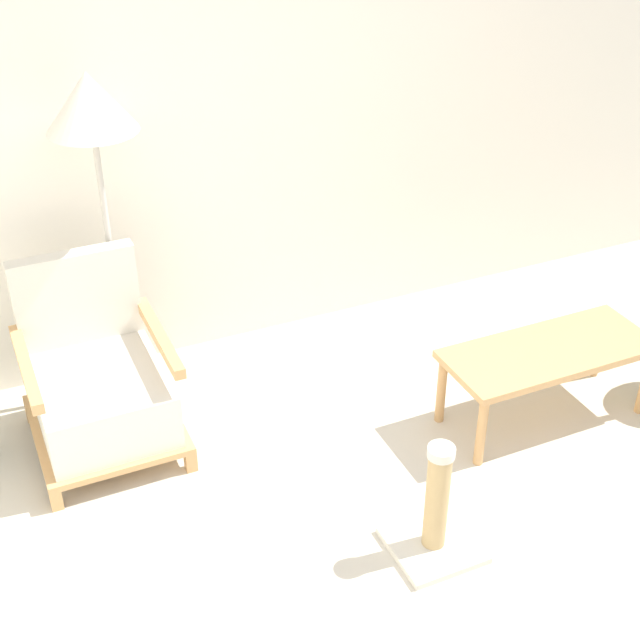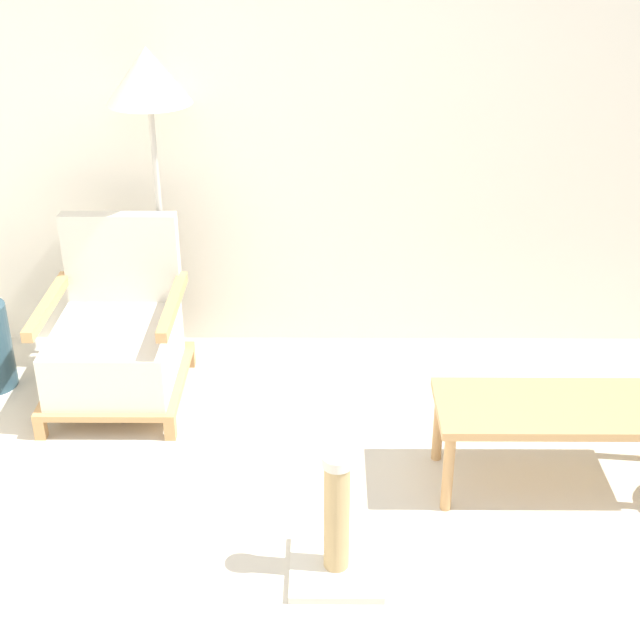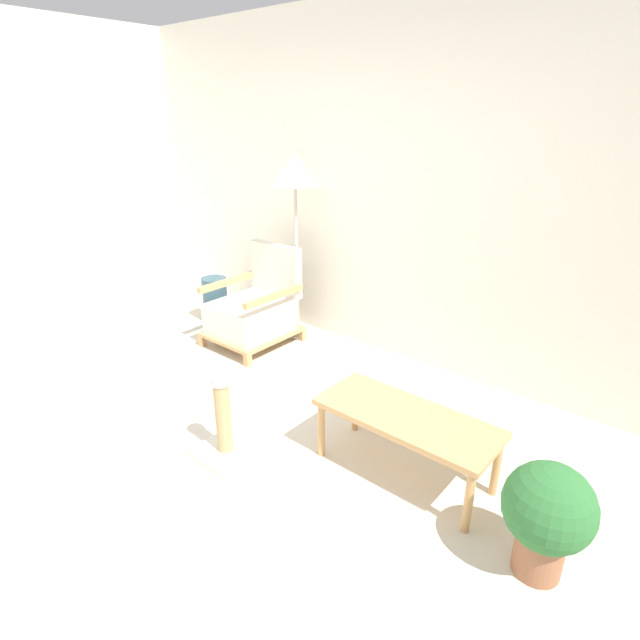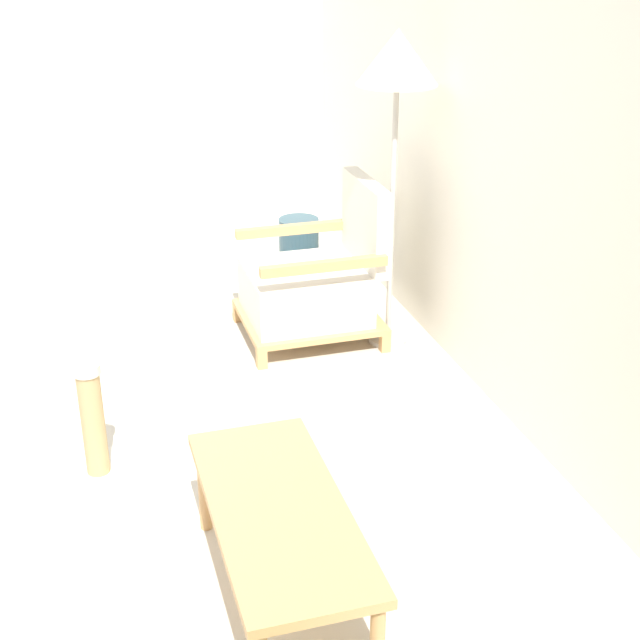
{
  "view_description": "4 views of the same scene",
  "coord_description": "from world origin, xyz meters",
  "px_view_note": "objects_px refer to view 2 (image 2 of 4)",
  "views": [
    {
      "loc": [
        -1.31,
        -1.69,
        2.65
      ],
      "look_at": [
        0.08,
        1.4,
        0.55
      ],
      "focal_mm": 50.0,
      "sensor_mm": 36.0,
      "label": 1
    },
    {
      "loc": [
        0.1,
        -2.05,
        2.32
      ],
      "look_at": [
        0.08,
        1.4,
        0.55
      ],
      "focal_mm": 50.0,
      "sensor_mm": 36.0,
      "label": 2
    },
    {
      "loc": [
        2.17,
        -1.08,
        1.89
      ],
      "look_at": [
        0.08,
        1.4,
        0.55
      ],
      "focal_mm": 28.0,
      "sensor_mm": 36.0,
      "label": 3
    },
    {
      "loc": [
        3.3,
        0.45,
        2.1
      ],
      "look_at": [
        0.08,
        1.4,
        0.55
      ],
      "focal_mm": 50.0,
      "sensor_mm": 36.0,
      "label": 4
    }
  ],
  "objects_px": {
    "floor_lamp": "(149,88)",
    "scratching_post": "(336,537)",
    "armchair": "(116,341)",
    "coffee_table": "(559,415)"
  },
  "relations": [
    {
      "from": "armchair",
      "to": "scratching_post",
      "type": "relative_size",
      "value": 1.63
    },
    {
      "from": "coffee_table",
      "to": "scratching_post",
      "type": "xyz_separation_m",
      "value": [
        -0.9,
        -0.53,
        -0.18
      ]
    },
    {
      "from": "floor_lamp",
      "to": "scratching_post",
      "type": "distance_m",
      "value": 2.18
    },
    {
      "from": "coffee_table",
      "to": "scratching_post",
      "type": "relative_size",
      "value": 1.94
    },
    {
      "from": "armchair",
      "to": "scratching_post",
      "type": "height_order",
      "value": "armchair"
    },
    {
      "from": "armchair",
      "to": "scratching_post",
      "type": "distance_m",
      "value": 1.6
    },
    {
      "from": "armchair",
      "to": "scratching_post",
      "type": "xyz_separation_m",
      "value": [
        1.03,
        -1.21,
        -0.14
      ]
    },
    {
      "from": "floor_lamp",
      "to": "armchair",
      "type": "bearing_deg",
      "value": -118.54
    },
    {
      "from": "floor_lamp",
      "to": "coffee_table",
      "type": "relative_size",
      "value": 1.6
    },
    {
      "from": "armchair",
      "to": "floor_lamp",
      "type": "bearing_deg",
      "value": 61.46
    }
  ]
}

